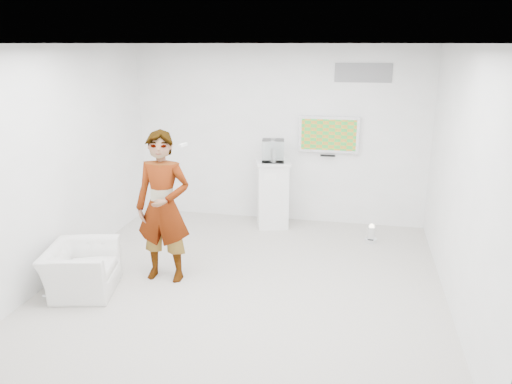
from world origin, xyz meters
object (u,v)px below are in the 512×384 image
(person, at_px, (163,207))
(floor_uplight, at_px, (371,234))
(tv, at_px, (329,134))
(pedestal, at_px, (273,194))
(armchair, at_px, (81,269))

(person, bearing_deg, floor_uplight, 33.56)
(person, relative_size, floor_uplight, 6.79)
(person, distance_m, floor_uplight, 3.34)
(tv, bearing_deg, pedestal, -159.04)
(pedestal, bearing_deg, person, -114.90)
(pedestal, height_order, floor_uplight, pedestal)
(tv, height_order, armchair, tv)
(tv, bearing_deg, floor_uplight, -45.34)
(tv, distance_m, armchair, 4.40)
(armchair, bearing_deg, person, -70.46)
(tv, relative_size, person, 0.51)
(armchair, height_order, floor_uplight, armchair)
(armchair, distance_m, floor_uplight, 4.29)
(tv, distance_m, floor_uplight, 1.78)
(tv, distance_m, pedestal, 1.36)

